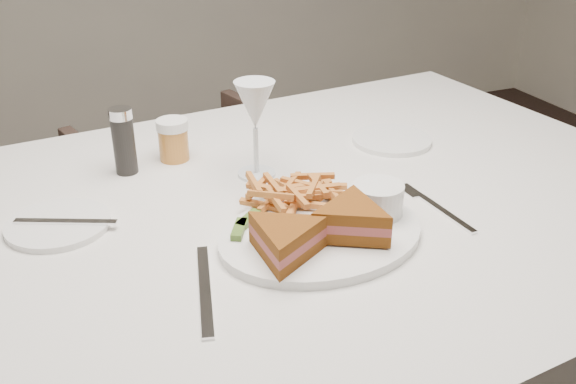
% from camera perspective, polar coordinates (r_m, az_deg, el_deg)
% --- Properties ---
extents(table, '(1.55, 1.12, 0.75)m').
position_cam_1_polar(table, '(1.28, -0.89, -16.17)').
color(table, silver).
rests_on(table, ground).
extents(chair_far, '(0.75, 0.72, 0.63)m').
position_cam_1_polar(chair_far, '(1.99, -7.56, -1.23)').
color(chair_far, '#46332B').
rests_on(chair_far, ground).
extents(table_setting, '(0.82, 0.58, 0.18)m').
position_cam_1_polar(table_setting, '(1.02, -0.05, -0.10)').
color(table_setting, white).
rests_on(table_setting, table).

